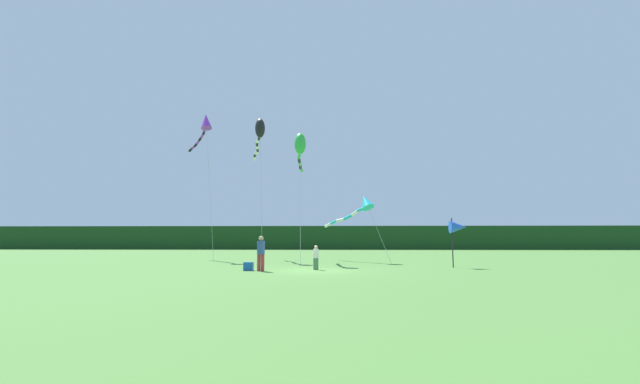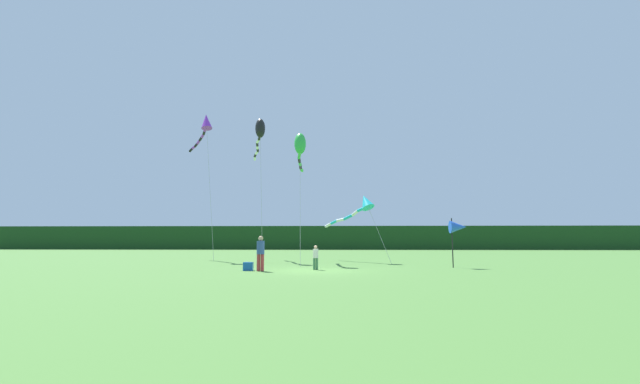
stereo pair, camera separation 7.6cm
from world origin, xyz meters
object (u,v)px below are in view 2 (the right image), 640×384
person_child (316,256)px  kite_cyan (361,205)px  person_adult (261,251)px  cooler_box (248,266)px  kite_black (260,132)px  kite_green (300,146)px  banner_flag_pole (458,227)px  kite_purple (205,125)px

person_child → kite_cyan: kite_cyan is taller
person_adult → person_child: (2.64, 1.04, -0.26)m
cooler_box → kite_cyan: bearing=52.5°
cooler_box → kite_black: 14.18m
cooler_box → kite_cyan: 10.64m
kite_green → kite_cyan: bearing=17.8°
person_child → cooler_box: (-3.30, -0.72, -0.48)m
cooler_box → kite_green: (1.94, 6.59, 7.54)m
banner_flag_pole → kite_purple: kite_purple is taller
kite_black → cooler_box: bearing=-81.6°
person_child → kite_cyan: 8.36m
kite_green → kite_black: (-3.47, 3.74, 2.05)m
kite_green → kite_cyan: kite_green is taller
cooler_box → kite_black: size_ratio=0.04×
kite_purple → person_child: bearing=-48.4°
kite_green → person_child: bearing=-77.0°
person_adult → kite_green: 9.78m
kite_green → kite_black: kite_black is taller
kite_green → cooler_box: bearing=-106.4°
kite_purple → kite_black: (4.62, -1.00, -0.85)m
person_adult → cooler_box: 1.05m
person_adult → kite_cyan: 10.29m
cooler_box → kite_cyan: (6.07, 7.92, 3.68)m
person_adult → kite_cyan: size_ratio=0.31×
banner_flag_pole → kite_cyan: bearing=133.7°
kite_purple → kite_black: 4.80m
person_child → cooler_box: size_ratio=2.64×
cooler_box → kite_purple: (-6.14, 11.34, 10.44)m
kite_black → kite_cyan: bearing=-17.6°
person_child → banner_flag_pole: banner_flag_pole is taller
kite_purple → kite_green: bearing=-30.4°
person_child → cooler_box: 3.41m
kite_green → kite_purple: 9.81m
kite_green → kite_purple: (-8.09, 4.74, 2.90)m
person_adult → kite_green: kite_green is taller
banner_flag_pole → kite_cyan: 7.46m
cooler_box → banner_flag_pole: 11.58m
banner_flag_pole → kite_cyan: kite_cyan is taller
kite_green → kite_cyan: 5.81m
kite_purple → kite_cyan: size_ratio=2.10×
person_child → kite_green: kite_green is taller
cooler_box → kite_green: bearing=73.6°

